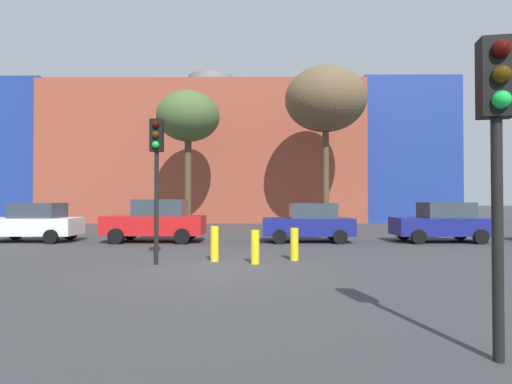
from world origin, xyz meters
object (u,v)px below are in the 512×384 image
parked_car_3 (442,222)px  bare_tree_0 (188,118)px  bollard_yellow_2 (255,247)px  bollard_yellow_1 (294,244)px  traffic_light_near_right (497,122)px  parked_car_1 (156,221)px  parked_car_2 (309,223)px  traffic_light_island (156,158)px  bare_tree_1 (326,100)px  bollard_yellow_0 (215,244)px  parked_car_0 (34,222)px

parked_car_3 → bare_tree_0: bare_tree_0 is taller
parked_car_3 → bare_tree_0: bearing=-35.3°
parked_car_3 → bollard_yellow_2: (-7.82, -5.82, -0.36)m
bollard_yellow_1 → bollard_yellow_2: bearing=-150.5°
bollard_yellow_1 → bollard_yellow_2: bollard_yellow_1 is taller
traffic_light_near_right → bare_tree_0: bare_tree_0 is taller
parked_car_1 → parked_car_2: parked_car_1 is taller
bare_tree_0 → bollard_yellow_1: 16.33m
traffic_light_near_right → traffic_light_island: bearing=-131.1°
parked_car_2 → bare_tree_1: bare_tree_1 is taller
bollard_yellow_0 → bollard_yellow_1: (2.34, 0.19, -0.03)m
parked_car_2 → traffic_light_island: (-4.95, -5.96, 2.15)m
traffic_light_island → bollard_yellow_0: (1.55, 0.60, -2.46)m
bollard_yellow_0 → bollard_yellow_2: 1.27m
traffic_light_near_right → bollard_yellow_2: (-2.79, 6.79, -2.20)m
bollard_yellow_1 → parked_car_1: bearing=136.4°
parked_car_0 → bare_tree_1: size_ratio=0.37×
parked_car_1 → bare_tree_1: bare_tree_1 is taller
bare_tree_1 → bollard_yellow_1: 15.80m
bare_tree_0 → bollard_yellow_0: bearing=-76.9°
bare_tree_0 → bare_tree_1: bearing=-2.4°
parked_car_3 → traffic_light_near_right: traffic_light_near_right is taller
parked_car_2 → bollard_yellow_2: size_ratio=4.02×
parked_car_3 → bare_tree_1: size_ratio=0.38×
parked_car_3 → bollard_yellow_1: bearing=37.8°
parked_car_0 → parked_car_3: parked_car_3 is taller
parked_car_3 → bare_tree_0: (-12.28, 8.69, 6.21)m
bare_tree_0 → bollard_yellow_1: size_ratio=9.16×
traffic_light_near_right → bollard_yellow_0: bearing=-142.1°
bare_tree_0 → bollard_yellow_0: (3.27, -14.05, -6.54)m
parked_car_0 → bollard_yellow_1: parked_car_0 is taller
bare_tree_0 → bollard_yellow_2: bare_tree_0 is taller
traffic_light_near_right → bare_tree_0: (-7.25, 21.30, 4.37)m
parked_car_1 → parked_car_2: bearing=-180.0°
parked_car_1 → bollard_yellow_2: (4.26, -5.82, -0.42)m
bollard_yellow_2 → bollard_yellow_1: bearing=29.5°
parked_car_1 → bollard_yellow_0: bearing=119.8°
parked_car_0 → bollard_yellow_2: parked_car_0 is taller
parked_car_0 → traffic_light_near_right: traffic_light_near_right is taller
parked_car_2 → bare_tree_1: size_ratio=0.37×
parked_car_0 → traffic_light_island: traffic_light_island is taller
bare_tree_1 → bare_tree_0: bearing=177.6°
parked_car_1 → traffic_light_near_right: traffic_light_near_right is taller
bare_tree_0 → bollard_yellow_2: 16.54m
bare_tree_1 → bollard_yellow_0: bearing=-111.8°
bollard_yellow_2 → parked_car_2: bearing=69.2°
parked_car_0 → bare_tree_1: bare_tree_1 is taller
parked_car_1 → bollard_yellow_0: (3.07, -5.36, -0.39)m
parked_car_1 → bare_tree_0: size_ratio=0.47×
parked_car_3 → bollard_yellow_1: 8.44m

